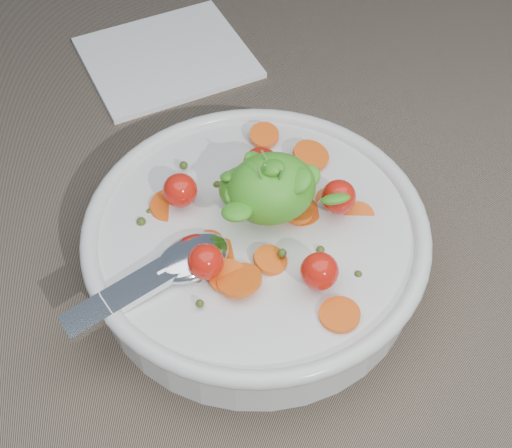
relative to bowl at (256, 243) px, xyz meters
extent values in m
plane|color=#756553|center=(-0.02, 0.01, -0.03)|extent=(6.00, 6.00, 0.00)
cylinder|color=silver|center=(0.00, 0.00, -0.01)|extent=(0.24, 0.24, 0.05)
torus|color=silver|center=(0.00, 0.00, 0.02)|extent=(0.25, 0.25, 0.01)
cylinder|color=silver|center=(0.00, 0.00, -0.03)|extent=(0.12, 0.12, 0.01)
cylinder|color=brown|center=(0.00, 0.00, -0.01)|extent=(0.22, 0.22, 0.03)
cylinder|color=orange|center=(0.00, -0.03, 0.02)|extent=(0.03, 0.03, 0.01)
cylinder|color=orange|center=(0.03, -0.09, 0.02)|extent=(0.04, 0.04, 0.01)
cylinder|color=orange|center=(-0.02, -0.05, 0.02)|extent=(0.04, 0.04, 0.01)
cylinder|color=orange|center=(-0.03, -0.04, 0.02)|extent=(0.04, 0.04, 0.01)
cylinder|color=orange|center=(-0.03, -0.01, 0.02)|extent=(0.03, 0.03, 0.01)
cylinder|color=orange|center=(-0.06, 0.04, 0.01)|extent=(0.04, 0.04, 0.01)
cylinder|color=orange|center=(0.02, 0.05, 0.01)|extent=(0.03, 0.03, 0.01)
cylinder|color=orange|center=(0.04, 0.01, 0.02)|extent=(0.04, 0.04, 0.01)
cylinder|color=orange|center=(0.02, 0.01, 0.02)|extent=(0.03, 0.03, 0.00)
cylinder|color=orange|center=(0.03, 0.00, 0.02)|extent=(0.03, 0.03, 0.01)
cylinder|color=orange|center=(0.08, -0.01, 0.01)|extent=(0.03, 0.03, 0.01)
cylinder|color=orange|center=(-0.04, 0.00, 0.02)|extent=(0.03, 0.04, 0.01)
cylinder|color=orange|center=(0.06, 0.01, 0.01)|extent=(0.03, 0.03, 0.01)
cylinder|color=orange|center=(0.06, 0.05, 0.02)|extent=(0.03, 0.03, 0.01)
cylinder|color=orange|center=(-0.06, 0.04, 0.01)|extent=(0.03, 0.03, 0.01)
cylinder|color=orange|center=(0.02, 0.01, 0.01)|extent=(0.03, 0.03, 0.01)
cylinder|color=orange|center=(0.03, 0.08, 0.02)|extent=(0.03, 0.03, 0.01)
sphere|color=#3B4A18|center=(-0.08, 0.03, 0.02)|extent=(0.01, 0.01, 0.01)
sphere|color=#3B4A18|center=(-0.02, 0.05, 0.02)|extent=(0.01, 0.01, 0.01)
sphere|color=#3B4A18|center=(-0.07, 0.04, 0.01)|extent=(0.01, 0.01, 0.01)
sphere|color=#3B4A18|center=(-0.01, 0.04, 0.02)|extent=(0.01, 0.01, 0.01)
sphere|color=#3B4A18|center=(-0.05, 0.05, 0.02)|extent=(0.00, 0.00, 0.00)
sphere|color=#3B4A18|center=(-0.04, -0.03, 0.02)|extent=(0.01, 0.01, 0.01)
sphere|color=#3B4A18|center=(-0.05, -0.05, 0.02)|extent=(0.01, 0.01, 0.01)
sphere|color=#3B4A18|center=(0.04, -0.08, 0.02)|extent=(0.01, 0.01, 0.01)
sphere|color=#3B4A18|center=(0.06, 0.04, 0.01)|extent=(0.01, 0.01, 0.01)
sphere|color=#3B4A18|center=(-0.05, -0.03, 0.02)|extent=(0.00, 0.00, 0.00)
sphere|color=#3B4A18|center=(0.04, -0.03, 0.02)|extent=(0.01, 0.01, 0.01)
sphere|color=#3B4A18|center=(-0.04, 0.07, 0.02)|extent=(0.01, 0.01, 0.01)
sphere|color=#3B4A18|center=(0.01, -0.03, 0.02)|extent=(0.01, 0.01, 0.01)
sphere|color=#3B4A18|center=(0.05, 0.06, 0.02)|extent=(0.01, 0.01, 0.01)
sphere|color=#3B4A18|center=(0.06, -0.06, 0.02)|extent=(0.01, 0.01, 0.01)
sphere|color=red|center=(0.06, 0.00, 0.03)|extent=(0.03, 0.03, 0.03)
sphere|color=red|center=(0.02, 0.04, 0.03)|extent=(0.03, 0.03, 0.03)
sphere|color=red|center=(-0.05, 0.04, 0.03)|extent=(0.03, 0.03, 0.03)
sphere|color=red|center=(-0.04, -0.03, 0.03)|extent=(0.02, 0.02, 0.02)
sphere|color=red|center=(0.03, -0.06, 0.03)|extent=(0.03, 0.03, 0.03)
ellipsoid|color=green|center=(0.01, 0.01, 0.05)|extent=(0.06, 0.06, 0.05)
ellipsoid|color=green|center=(0.00, 0.02, 0.04)|extent=(0.04, 0.04, 0.03)
ellipsoid|color=green|center=(0.01, 0.01, 0.05)|extent=(0.02, 0.02, 0.02)
ellipsoid|color=green|center=(-0.02, -0.01, 0.05)|extent=(0.03, 0.03, 0.02)
ellipsoid|color=green|center=(0.03, 0.00, 0.06)|extent=(0.02, 0.02, 0.02)
ellipsoid|color=green|center=(0.00, 0.01, 0.05)|extent=(0.02, 0.02, 0.01)
ellipsoid|color=green|center=(0.01, 0.03, 0.06)|extent=(0.02, 0.02, 0.01)
ellipsoid|color=green|center=(-0.01, 0.01, 0.04)|extent=(0.03, 0.03, 0.02)
ellipsoid|color=green|center=(0.01, 0.01, 0.06)|extent=(0.02, 0.02, 0.01)
ellipsoid|color=green|center=(0.00, 0.00, 0.05)|extent=(0.02, 0.02, 0.01)
ellipsoid|color=green|center=(0.04, 0.01, 0.05)|extent=(0.02, 0.02, 0.02)
ellipsoid|color=green|center=(0.02, 0.04, 0.04)|extent=(0.02, 0.02, 0.01)
ellipsoid|color=green|center=(0.02, 0.01, 0.07)|extent=(0.02, 0.02, 0.01)
ellipsoid|color=green|center=(0.01, 0.01, 0.05)|extent=(0.03, 0.03, 0.02)
ellipsoid|color=green|center=(0.03, 0.03, 0.05)|extent=(0.02, 0.02, 0.01)
ellipsoid|color=green|center=(0.02, 0.00, 0.05)|extent=(0.02, 0.02, 0.02)
ellipsoid|color=green|center=(0.04, 0.02, 0.04)|extent=(0.02, 0.02, 0.01)
ellipsoid|color=green|center=(0.01, 0.01, 0.07)|extent=(0.02, 0.03, 0.02)
ellipsoid|color=green|center=(0.05, -0.01, 0.05)|extent=(0.02, 0.02, 0.02)
ellipsoid|color=green|center=(0.01, 0.03, 0.05)|extent=(0.02, 0.02, 0.01)
ellipsoid|color=green|center=(0.02, 0.00, 0.05)|extent=(0.02, 0.02, 0.01)
ellipsoid|color=green|center=(-0.01, 0.02, 0.05)|extent=(0.03, 0.03, 0.02)
ellipsoid|color=green|center=(0.01, 0.00, 0.05)|extent=(0.02, 0.02, 0.01)
cylinder|color=#4C8C33|center=(0.01, 0.00, 0.06)|extent=(0.01, 0.01, 0.04)
cylinder|color=#4C8C33|center=(0.02, 0.01, 0.06)|extent=(0.01, 0.01, 0.04)
cylinder|color=#4C8C33|center=(0.01, 0.00, 0.06)|extent=(0.01, 0.02, 0.04)
cylinder|color=#4C8C33|center=(0.01, 0.01, 0.06)|extent=(0.00, 0.01, 0.04)
ellipsoid|color=silver|center=(-0.05, -0.02, 0.02)|extent=(0.06, 0.05, 0.02)
cube|color=silver|center=(-0.09, -0.03, 0.02)|extent=(0.11, 0.05, 0.02)
cylinder|color=silver|center=(-0.07, -0.02, 0.02)|extent=(0.02, 0.01, 0.01)
cube|color=white|center=(-0.01, 0.27, -0.03)|extent=(0.17, 0.16, 0.01)
camera|label=1|loc=(-0.09, -0.31, 0.42)|focal=50.00mm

